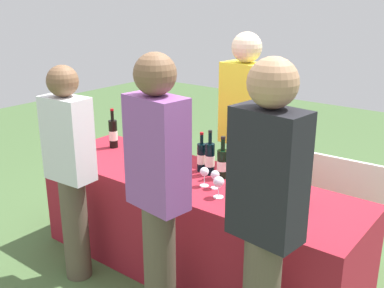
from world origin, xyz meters
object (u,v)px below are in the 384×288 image
at_px(wine_bottle_3, 223,163).
at_px(ice_bucket, 292,189).
at_px(wine_bottle_0, 113,133).
at_px(wine_bottle_2, 210,159).
at_px(wine_glass_0, 139,156).
at_px(guest_1, 158,188).
at_px(guest_2, 265,216).
at_px(wine_bottle_1, 202,157).
at_px(wine_glass_2, 215,176).
at_px(menu_board, 345,207).
at_px(guest_0, 70,167).
at_px(wine_glass_4, 273,190).
at_px(wine_bottle_4, 270,175).
at_px(wine_glass_1, 204,173).
at_px(wine_glass_3, 219,183).
at_px(server_pouring, 244,131).

distance_m(wine_bottle_3, ice_bucket, 0.57).
bearing_deg(wine_bottle_0, wine_bottle_2, 0.16).
bearing_deg(wine_glass_0, guest_1, -38.27).
bearing_deg(guest_2, wine_bottle_1, 148.32).
bearing_deg(wine_bottle_2, wine_glass_2, -46.28).
height_order(wine_bottle_2, guest_1, guest_1).
bearing_deg(menu_board, guest_1, -111.42).
bearing_deg(guest_0, wine_glass_4, 18.32).
distance_m(ice_bucket, menu_board, 0.99).
bearing_deg(guest_0, guest_2, -4.23).
bearing_deg(wine_bottle_4, wine_bottle_3, 178.50).
distance_m(wine_bottle_2, wine_bottle_4, 0.49).
distance_m(wine_bottle_1, guest_0, 0.94).
height_order(wine_glass_0, wine_glass_1, wine_glass_1).
distance_m(wine_glass_3, server_pouring, 0.86).
bearing_deg(wine_bottle_3, guest_1, -84.22).
distance_m(wine_glass_1, guest_2, 0.93).
bearing_deg(wine_glass_3, wine_bottle_4, 53.65).
relative_size(wine_glass_2, guest_0, 0.08).
height_order(wine_bottle_3, wine_glass_4, wine_bottle_3).
xyz_separation_m(wine_bottle_1, wine_bottle_2, (0.09, -0.02, 0.01)).
bearing_deg(wine_bottle_3, menu_board, 52.29).
height_order(guest_0, menu_board, guest_0).
bearing_deg(wine_glass_1, server_pouring, 100.23).
bearing_deg(guest_1, wine_bottle_1, 116.49).
bearing_deg(guest_0, wine_bottle_2, 42.04).
height_order(wine_glass_1, guest_2, guest_2).
bearing_deg(server_pouring, wine_bottle_4, 140.57).
distance_m(wine_bottle_4, wine_glass_3, 0.35).
relative_size(wine_glass_1, wine_glass_4, 0.94).
xyz_separation_m(wine_bottle_2, wine_glass_4, (0.61, -0.18, -0.02)).
bearing_deg(wine_bottle_3, wine_bottle_4, -1.50).
relative_size(wine_bottle_3, wine_glass_1, 2.25).
bearing_deg(wine_bottle_2, guest_1, -76.34).
height_order(wine_bottle_1, wine_bottle_4, wine_bottle_4).
xyz_separation_m(wine_bottle_2, menu_board, (0.74, 0.82, -0.48)).
bearing_deg(wine_glass_4, wine_bottle_4, 124.37).
bearing_deg(wine_glass_0, ice_bucket, 8.22).
bearing_deg(wine_glass_1, wine_glass_2, 9.61).
relative_size(wine_glass_2, guest_2, 0.07).
bearing_deg(wine_glass_1, wine_bottle_2, 115.98).
bearing_deg(wine_glass_0, wine_glass_4, 2.29).
bearing_deg(wine_bottle_4, wine_bottle_2, 179.41).
bearing_deg(menu_board, wine_glass_4, -99.55).
distance_m(wine_bottle_0, wine_bottle_1, 0.92).
distance_m(wine_glass_4, ice_bucket, 0.14).
height_order(wine_bottle_1, wine_glass_3, wine_bottle_1).
distance_m(wine_glass_4, guest_2, 0.60).
xyz_separation_m(guest_0, menu_board, (1.43, 1.52, -0.47)).
bearing_deg(wine_bottle_1, wine_glass_3, -40.06).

